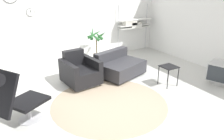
# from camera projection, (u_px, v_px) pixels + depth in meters

# --- Properties ---
(ground_plane) EXTENTS (12.00, 12.00, 0.00)m
(ground_plane) POSITION_uv_depth(u_px,v_px,m) (114.00, 101.00, 4.65)
(ground_plane) COLOR silver
(wall_back) EXTENTS (12.00, 0.09, 2.80)m
(wall_back) POSITION_uv_depth(u_px,v_px,m) (62.00, 17.00, 6.69)
(wall_back) COLOR white
(wall_back) RESTS_ON ground_plane
(round_rug) EXTENTS (2.42, 2.42, 0.01)m
(round_rug) POSITION_uv_depth(u_px,v_px,m) (109.00, 103.00, 4.59)
(round_rug) COLOR tan
(round_rug) RESTS_ON ground_plane
(lounge_chair) EXTENTS (1.11, 0.95, 1.16)m
(lounge_chair) POSITION_uv_depth(u_px,v_px,m) (10.00, 94.00, 3.53)
(lounge_chair) COLOR #BCBCC1
(lounge_chair) RESTS_ON ground_plane
(armchair_red) EXTENTS (0.86, 0.95, 0.80)m
(armchair_red) POSITION_uv_depth(u_px,v_px,m) (80.00, 72.00, 5.41)
(armchair_red) COLOR silver
(armchair_red) RESTS_ON ground_plane
(couch_low) EXTENTS (1.39, 1.21, 0.65)m
(couch_low) POSITION_uv_depth(u_px,v_px,m) (120.00, 67.00, 5.94)
(couch_low) COLOR black
(couch_low) RESTS_ON ground_plane
(side_table) EXTENTS (0.37, 0.37, 0.50)m
(side_table) POSITION_uv_depth(u_px,v_px,m) (169.00, 69.00, 5.27)
(side_table) COLOR black
(side_table) RESTS_ON ground_plane
(crt_television) EXTENTS (0.63, 0.63, 0.55)m
(crt_television) POSITION_uv_depth(u_px,v_px,m) (219.00, 73.00, 5.39)
(crt_television) COLOR #B7B7B7
(crt_television) RESTS_ON ground_plane
(potted_plant) EXTENTS (0.59, 0.61, 1.12)m
(potted_plant) POSITION_uv_depth(u_px,v_px,m) (97.00, 45.00, 7.00)
(potted_plant) COLOR silver
(potted_plant) RESTS_ON ground_plane
(shelf_unit) EXTENTS (1.31, 0.28, 1.70)m
(shelf_unit) POSITION_uv_depth(u_px,v_px,m) (133.00, 24.00, 7.83)
(shelf_unit) COLOR #BCBCC1
(shelf_unit) RESTS_ON ground_plane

